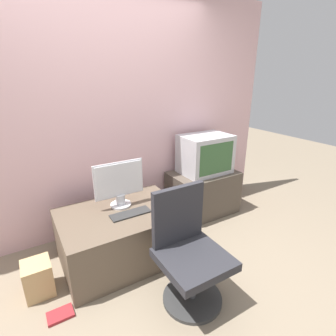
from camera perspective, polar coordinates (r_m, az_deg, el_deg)
The scene contains 11 objects.
ground_plane at distance 2.41m, azimuth -0.00°, elevation -26.32°, with size 12.00×12.00×0.00m, color #7F705B.
wall_back at distance 2.91m, azimuth -13.81°, elevation 10.80°, with size 4.40×0.05×2.60m.
desk at distance 2.68m, azimuth -9.88°, elevation -14.07°, with size 1.14×0.80×0.50m.
side_stand at distance 3.45m, azimuth 7.55°, elevation -5.26°, with size 0.84×0.55×0.55m.
main_monitor at distance 2.56m, azimuth -10.53°, elevation -3.50°, with size 0.49×0.20×0.45m.
keyboard at distance 2.49m, azimuth -8.15°, elevation -9.79°, with size 0.38×0.13×0.01m.
mouse at distance 2.58m, azimuth -2.83°, elevation -8.25°, with size 0.07×0.04×0.03m.
crt_tv at distance 3.28m, azimuth 8.10°, elevation 3.01°, with size 0.60×0.44×0.48m.
office_chair at distance 2.17m, azimuth 4.53°, elevation -18.12°, with size 0.51×0.51×0.92m.
cardboard_box_lower at distance 2.57m, azimuth -26.42°, elevation -20.70°, with size 0.22×0.23×0.29m.
book at distance 2.42m, azimuth -22.39°, elevation -27.43°, with size 0.19×0.13×0.02m.
Camera 1 is at (-0.85, -1.42, 1.74)m, focal length 28.00 mm.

